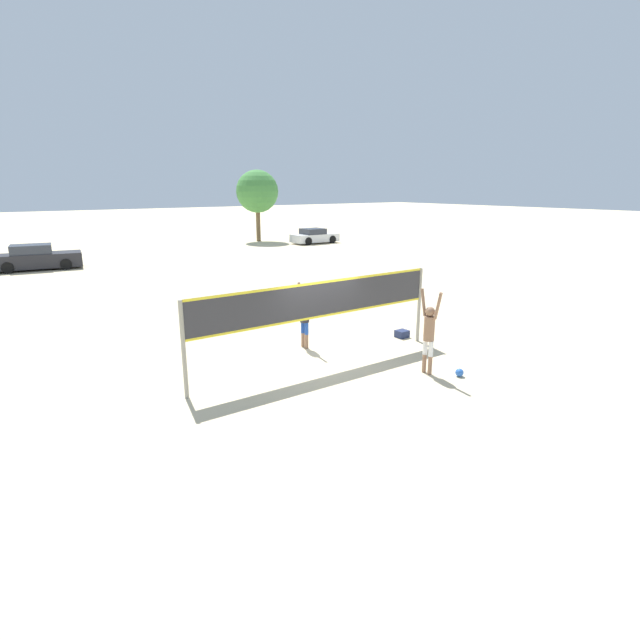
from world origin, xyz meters
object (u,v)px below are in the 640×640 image
volleyball (459,373)px  parked_car_mid (314,236)px  volleyball_net (320,305)px  player_spiker (429,330)px  player_blocker (305,315)px  parked_car_near (36,258)px  tree_right_cluster (257,192)px  gear_bag (402,334)px

volleyball → parked_car_mid: size_ratio=0.05×
volleyball_net → volleyball: (2.45, -2.79, -1.59)m
player_spiker → volleyball: bearing=-141.6°
player_spiker → parked_car_mid: 30.85m
player_blocker → volleyball: 4.81m
parked_car_mid → player_blocker: bearing=-125.3°
parked_car_near → tree_right_cluster: (18.13, 6.19, 3.60)m
player_blocker → parked_car_near: size_ratio=0.40×
volleyball → volleyball_net: bearing=131.3°
tree_right_cluster → volleyball: bearing=-109.9°
player_spiker → player_blocker: 3.92m
volleyball_net → parked_car_near: size_ratio=1.56×
volleyball_net → player_blocker: volleyball_net is taller
volleyball_net → parked_car_near: 23.23m
volleyball_net → tree_right_cluster: tree_right_cluster is taller
volleyball → gear_bag: (1.24, 3.36, 0.01)m
volleyball_net → player_blocker: (0.52, 1.52, -0.66)m
player_spiker → volleyball: (0.52, -0.65, -1.07)m
volleyball_net → gear_bag: volleyball_net is taller
volleyball → parked_car_near: 26.46m
player_blocker → parked_car_near: 21.82m
volleyball_net → parked_car_near: bearing=100.4°
player_spiker → volleyball_net: bearing=42.1°
player_blocker → volleyball: (1.93, -4.31, -0.93)m
player_spiker → player_blocker: (-1.42, 3.66, -0.14)m
gear_bag → parked_car_near: bearing=109.5°
volleyball → parked_car_near: parked_car_near is taller
player_blocker → gear_bag: bearing=73.4°
player_spiker → parked_car_near: 25.70m
tree_right_cluster → parked_car_mid: bearing=-54.0°
player_blocker → tree_right_cluster: size_ratio=0.32×
player_spiker → parked_car_near: bearing=13.8°
gear_bag → player_spiker: bearing=-122.9°
parked_car_near → tree_right_cluster: 19.49m
volleyball_net → player_spiker: bearing=-47.9°
volleyball → tree_right_cluster: tree_right_cluster is taller
player_spiker → tree_right_cluster: tree_right_cluster is taller
player_blocker → gear_bag: player_blocker is taller
volleyball_net → player_blocker: bearing=71.3°
gear_bag → parked_car_mid: (13.34, 24.19, 0.45)m
player_spiker → gear_bag: 3.40m
gear_bag → parked_car_mid: size_ratio=0.09×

